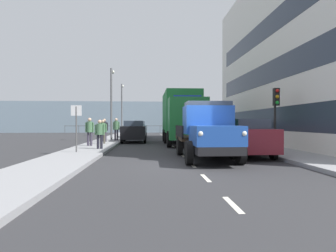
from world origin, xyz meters
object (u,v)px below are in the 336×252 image
Objects in this scene: pedestrian_in_dark_coat at (116,127)px; lamp_post_promenade at (112,97)px; pedestrian_couple_b at (90,129)px; lorry_cargo_green at (182,116)px; traffic_light_near at (276,105)px; car_black_oppositeside_0 at (134,131)px; car_maroon_kerbside_near at (244,137)px; pedestrian_strolling at (104,128)px; car_teal_oppositeside_1 at (137,129)px; lamp_post_far at (122,104)px; pedestrian_by_lamp at (103,130)px; pedestrian_couple_a at (100,132)px; car_grey_kerbside_3 at (192,129)px; car_navy_kerbside_2 at (201,131)px; street_sign at (76,120)px; car_red_kerbside_1 at (217,133)px; truck_vintage_blue at (208,132)px.

pedestrian_in_dark_coat is 2.69m from lamp_post_promenade.
pedestrian_couple_b is 6.79m from lamp_post_promenade.
traffic_light_near is at bearing 123.05° from lorry_cargo_green.
lorry_cargo_green is 1.38× the size of lamp_post_promenade.
car_maroon_kerbside_near is at bearing 119.67° from car_black_oppositeside_0.
car_black_oppositeside_0 is at bearing -146.78° from pedestrian_strolling.
car_maroon_kerbside_near is at bearing 124.55° from lamp_post_promenade.
car_teal_oppositeside_1 is 1.34× the size of traffic_light_near.
car_black_oppositeside_0 is at bearing 100.84° from lamp_post_far.
lamp_post_promenade is at bearing -30.40° from lorry_cargo_green.
pedestrian_by_lamp is at bearing 90.19° from lamp_post_far.
pedestrian_couple_a is at bearing 45.28° from lorry_cargo_green.
car_grey_kerbside_3 is 9.72m from lamp_post_promenade.
traffic_light_near is 0.54× the size of lamp_post_far.
car_navy_kerbside_2 is 8.22m from pedestrian_strolling.
lorry_cargo_green is 8.06m from car_maroon_kerbside_near.
car_black_oppositeside_0 is at bearing -115.27° from pedestrian_couple_b.
pedestrian_in_dark_coat is at bearing -43.81° from traffic_light_near.
pedestrian_strolling is at bearing 68.31° from pedestrian_in_dark_coat.
lamp_post_far is at bearing -89.81° from pedestrian_by_lamp.
lamp_post_far reaches higher than traffic_light_near.
lamp_post_promenade is at bearing -94.62° from pedestrian_couple_b.
car_maroon_kerbside_near is 8.00m from street_sign.
car_grey_kerbside_3 is 15.52m from pedestrian_couple_a.
lamp_post_far reaches higher than car_red_kerbside_1.
car_grey_kerbside_3 is (0.00, -5.23, -0.00)m from car_navy_kerbside_2.
car_black_oppositeside_0 is 1.26× the size of traffic_light_near.
car_grey_kerbside_3 is 14.20m from pedestrian_couple_b.
pedestrian_couple_b is (6.09, -5.99, -0.02)m from truck_vintage_blue.
car_black_oppositeside_0 is 2.57m from pedestrian_strolling.
pedestrian_strolling is at bearing 45.56° from car_grey_kerbside_3.
car_red_kerbside_1 is 5.95m from car_navy_kerbside_2.
car_grey_kerbside_3 is 0.66× the size of lamp_post_far.
car_grey_kerbside_3 is at bearing -81.89° from traffic_light_near.
car_teal_oppositeside_1 is (3.65, -16.73, -0.28)m from truck_vintage_blue.
traffic_light_near is (-9.91, 7.14, 1.31)m from pedestrian_strolling.
car_teal_oppositeside_1 is at bearing -96.47° from pedestrian_couple_a.
car_navy_kerbside_2 is at bearing 90.00° from car_grey_kerbside_3.
pedestrian_couple_b is 1.07× the size of pedestrian_by_lamp.
street_sign is at bearing 62.92° from car_grey_kerbside_3.
car_grey_kerbside_3 is (0.00, -16.40, -0.00)m from car_maroon_kerbside_near.
truck_vintage_blue reaches higher than pedestrian_strolling.
car_red_kerbside_1 is (-0.00, -5.22, -0.00)m from car_maroon_kerbside_near.
lamp_post_promenade is (-0.20, -2.50, 2.57)m from pedestrian_strolling.
lamp_post_promenade is (1.93, -1.10, 2.83)m from car_black_oppositeside_0.
pedestrian_couple_b is at bearing -30.30° from car_maroon_kerbside_near.
car_black_oppositeside_0 is 2.36× the size of pedestrian_couple_b.
car_grey_kerbside_3 is 0.97× the size of car_black_oppositeside_0.
lorry_cargo_green is at bearing 172.48° from pedestrian_strolling.
lamp_post_far is at bearing -87.08° from pedestrian_in_dark_coat.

